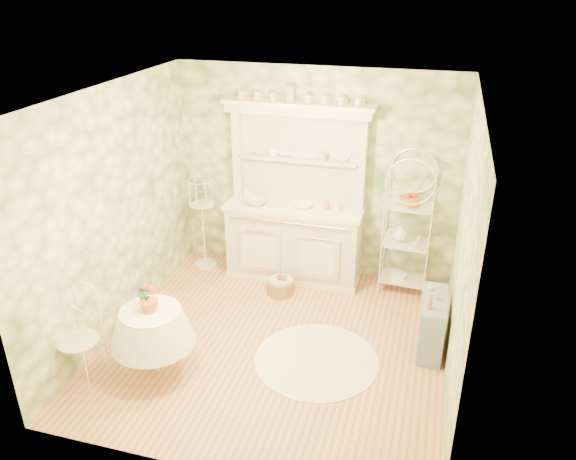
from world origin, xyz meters
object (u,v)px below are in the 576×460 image
(kitchen_dresser, at_px, (295,196))
(floor_basket, at_px, (281,286))
(birdcage_stand, at_px, (202,214))
(bakers_rack, at_px, (407,227))
(round_table, at_px, (154,341))
(side_shelf, at_px, (432,326))
(cafe_chair, at_px, (79,342))

(kitchen_dresser, distance_m, floor_basket, 1.15)
(birdcage_stand, xyz_separation_m, floor_basket, (1.20, -0.43, -0.67))
(kitchen_dresser, distance_m, birdcage_stand, 1.30)
(bakers_rack, bearing_deg, round_table, -130.09)
(side_shelf, xyz_separation_m, birdcage_stand, (-3.07, 1.07, 0.50))
(floor_basket, bearing_deg, birdcage_stand, 160.43)
(floor_basket, bearing_deg, cafe_chair, -124.53)
(round_table, bearing_deg, birdcage_stand, 100.43)
(side_shelf, bearing_deg, birdcage_stand, 164.56)
(kitchen_dresser, bearing_deg, floor_basket, -95.23)
(kitchen_dresser, bearing_deg, bakers_rack, 1.78)
(bakers_rack, xyz_separation_m, floor_basket, (-1.46, -0.54, -0.76))
(side_shelf, distance_m, round_table, 2.90)
(kitchen_dresser, relative_size, side_shelf, 3.51)
(kitchen_dresser, distance_m, cafe_chair, 3.06)
(bakers_rack, bearing_deg, cafe_chair, -133.60)
(side_shelf, bearing_deg, kitchen_dresser, 151.87)
(cafe_chair, xyz_separation_m, floor_basket, (1.43, 2.09, -0.33))
(side_shelf, height_order, cafe_chair, cafe_chair)
(bakers_rack, distance_m, cafe_chair, 3.93)
(round_table, xyz_separation_m, floor_basket, (0.80, 1.78, -0.24))
(kitchen_dresser, xyz_separation_m, birdcage_stand, (-1.25, -0.07, -0.37))
(kitchen_dresser, distance_m, round_table, 2.55)
(round_table, bearing_deg, cafe_chair, -154.11)
(kitchen_dresser, xyz_separation_m, round_table, (-0.84, -2.27, -0.79))
(kitchen_dresser, relative_size, bakers_rack, 1.33)
(side_shelf, bearing_deg, cafe_chair, -152.66)
(cafe_chair, relative_size, floor_basket, 2.63)
(birdcage_stand, bearing_deg, side_shelf, -19.14)
(kitchen_dresser, distance_m, bakers_rack, 1.45)
(bakers_rack, xyz_separation_m, side_shelf, (0.41, -1.18, -0.58))
(side_shelf, relative_size, floor_basket, 1.98)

